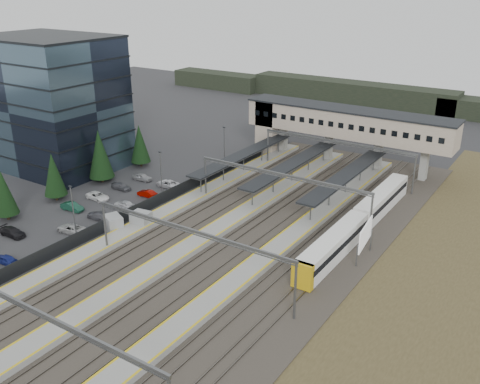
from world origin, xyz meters
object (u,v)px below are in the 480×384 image
Objects in this scene: office_building at (51,103)px; train at (359,222)px; footbridge at (333,123)px; relay_cabin_near at (114,224)px; billboard at (365,236)px; relay_cabin_far at (141,220)px.

train is at bearing 2.96° from office_building.
office_building is 60.96m from train.
footbridge is at bearing 34.47° from office_building.
footbridge is (43.70, 30.00, -4.26)m from office_building.
billboard is (33.04, 11.72, 2.23)m from relay_cabin_near.
billboard is (30.59, 8.65, 2.21)m from relay_cabin_far.
office_building is at bearing 153.46° from relay_cabin_near.
office_building is 36.57m from relay_cabin_far.
relay_cabin_far reaches higher than relay_cabin_near.
footbridge reaches higher than train.
relay_cabin_far is 0.07× the size of footbridge.
footbridge is 6.78× the size of billboard.
billboard is at bearing -62.97° from train.
office_building is 0.60× the size of footbridge.
train is (60.00, 3.11, -10.34)m from office_building.
office_building reaches higher than footbridge.
billboard is (63.32, -3.41, -8.78)m from office_building.
office_building reaches higher than relay_cabin_far.
office_building is 8.49× the size of relay_cabin_far.
relay_cabin_far is (32.73, -12.06, -10.99)m from office_building.
billboard is at bearing 15.79° from relay_cabin_far.
relay_cabin_far is at bearing -164.21° from billboard.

